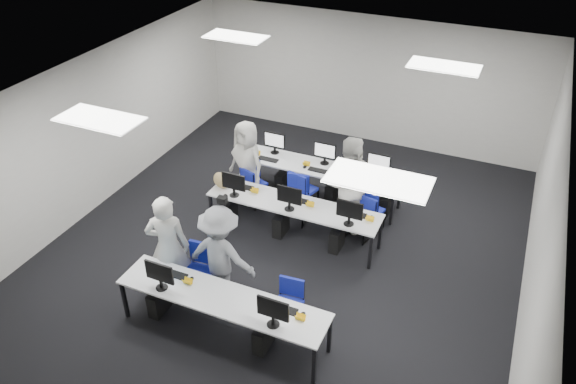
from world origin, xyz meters
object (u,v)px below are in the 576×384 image
at_px(student_1, 347,184).
at_px(student_2, 247,162).
at_px(chair_2, 248,191).
at_px(photographer, 221,255).
at_px(chair_4, 362,223).
at_px(chair_6, 303,197).
at_px(desk_mid, 293,206).
at_px(chair_5, 254,191).
at_px(chair_0, 200,283).
at_px(student_3, 352,187).
at_px(desk_front, 222,300).
at_px(chair_3, 295,207).
at_px(chair_7, 370,218).
at_px(chair_1, 288,314).
at_px(student_0, 168,246).

relative_size(student_1, student_2, 1.09).
height_order(chair_2, photographer, photographer).
xyz_separation_m(chair_4, chair_6, (-1.31, 0.33, 0.00)).
distance_m(desk_mid, chair_5, 1.45).
bearing_deg(chair_4, photographer, -107.46).
bearing_deg(chair_5, photographer, -55.14).
bearing_deg(student_2, chair_5, -0.81).
relative_size(chair_0, photographer, 0.57).
bearing_deg(student_3, desk_front, -103.78).
distance_m(desk_mid, chair_3, 0.67).
height_order(chair_0, chair_2, chair_0).
height_order(chair_6, chair_7, chair_6).
bearing_deg(chair_3, chair_4, -5.86).
relative_size(chair_1, photographer, 0.48).
xyz_separation_m(chair_6, student_1, (0.94, -0.17, 0.65)).
height_order(chair_3, student_1, student_1).
bearing_deg(student_2, chair_0, -57.41).
bearing_deg(chair_7, chair_4, -101.79).
bearing_deg(chair_0, chair_5, 95.07).
distance_m(student_0, student_3, 3.49).
xyz_separation_m(student_0, photographer, (0.81, 0.21, -0.06)).
distance_m(desk_front, desk_mid, 2.60).
height_order(desk_front, chair_2, chair_2).
xyz_separation_m(chair_0, chair_6, (0.55, 2.96, -0.02)).
bearing_deg(chair_1, chair_3, 106.16).
distance_m(desk_front, chair_7, 3.61).
bearing_deg(chair_3, chair_5, 159.92).
distance_m(chair_6, chair_7, 1.41).
xyz_separation_m(chair_4, student_3, (-0.27, 0.15, 0.63)).
xyz_separation_m(desk_mid, student_2, (-1.34, 0.81, 0.18)).
height_order(desk_front, student_2, student_2).
bearing_deg(chair_1, desk_mid, 106.63).
relative_size(chair_3, chair_5, 1.11).
distance_m(chair_1, student_0, 2.13).
bearing_deg(desk_front, chair_1, 32.48).
bearing_deg(student_2, chair_3, 6.68).
bearing_deg(chair_6, student_1, 5.73).
xyz_separation_m(desk_front, student_2, (-1.34, 3.41, 0.18)).
bearing_deg(chair_5, chair_4, 13.93).
relative_size(student_2, student_3, 0.94).
distance_m(chair_3, photographer, 2.49).
height_order(chair_2, chair_3, chair_3).
bearing_deg(student_0, chair_5, -113.57).
distance_m(chair_7, photographer, 3.18).
height_order(chair_2, student_1, student_1).
xyz_separation_m(desk_front, chair_1, (0.81, 0.52, -0.42)).
bearing_deg(desk_mid, student_3, 39.10).
height_order(desk_front, student_0, student_0).
relative_size(desk_mid, chair_0, 3.32).
bearing_deg(student_3, student_2, 177.97).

